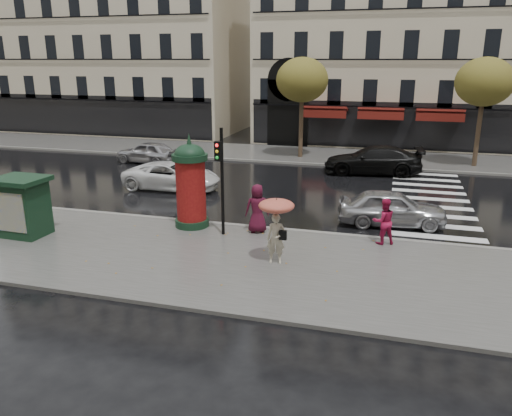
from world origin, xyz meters
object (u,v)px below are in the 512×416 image
(man_burgundy, at_px, (257,208))
(car_silver, at_px, (392,208))
(car_black, at_px, (373,160))
(woman_umbrella, at_px, (276,220))
(woman_red, at_px, (384,221))
(car_white, at_px, (172,176))
(newsstand, at_px, (23,206))
(morris_column, at_px, (191,182))
(car_far_silver, at_px, (148,152))
(traffic_light, at_px, (221,172))

(man_burgundy, distance_m, car_silver, 5.59)
(car_black, bearing_deg, woman_umbrella, -14.99)
(woman_red, relative_size, car_white, 0.34)
(woman_umbrella, xyz_separation_m, newsstand, (-9.72, 0.04, -0.31))
(morris_column, height_order, car_black, morris_column)
(woman_umbrella, xyz_separation_m, morris_column, (-4.10, 2.75, 0.32))
(car_white, xyz_separation_m, car_far_silver, (-4.41, 5.76, 0.01))
(traffic_light, bearing_deg, car_white, 128.34)
(car_far_silver, bearing_deg, car_black, 99.53)
(man_burgundy, bearing_deg, woman_umbrella, 95.89)
(car_silver, bearing_deg, woman_umbrella, 139.92)
(woman_umbrella, relative_size, newsstand, 0.99)
(traffic_light, bearing_deg, car_black, 69.20)
(man_burgundy, relative_size, car_white, 0.37)
(car_white, bearing_deg, woman_red, -117.27)
(morris_column, bearing_deg, traffic_light, -24.19)
(woman_umbrella, relative_size, traffic_light, 0.55)
(morris_column, height_order, newsstand, morris_column)
(man_burgundy, xyz_separation_m, traffic_light, (-1.19, -0.68, 1.51))
(woman_red, relative_size, car_far_silver, 0.40)
(woman_red, distance_m, traffic_light, 6.13)
(morris_column, relative_size, car_far_silver, 0.89)
(morris_column, bearing_deg, woman_umbrella, -33.88)
(car_silver, xyz_separation_m, car_black, (-1.27, 9.48, 0.08))
(woman_umbrella, bearing_deg, newsstand, 179.74)
(woman_red, height_order, car_white, woman_red)
(car_far_silver, bearing_deg, woman_red, 59.82)
(car_black, bearing_deg, car_silver, 1.29)
(woman_red, height_order, traffic_light, traffic_light)
(newsstand, bearing_deg, car_silver, 21.89)
(woman_umbrella, relative_size, car_far_silver, 0.53)
(man_burgundy, relative_size, car_silver, 0.43)
(traffic_light, xyz_separation_m, car_white, (-4.95, 6.26, -1.86))
(woman_red, distance_m, morris_column, 7.44)
(newsstand, xyz_separation_m, car_black, (11.98, 14.81, -0.45))
(car_far_silver, bearing_deg, man_burgundy, 49.43)
(traffic_light, height_order, car_black, traffic_light)
(car_silver, relative_size, car_black, 0.77)
(morris_column, relative_size, car_silver, 0.86)
(car_white, bearing_deg, newsstand, 165.31)
(newsstand, bearing_deg, car_black, 51.03)
(woman_red, height_order, car_far_silver, woman_red)
(woman_red, distance_m, car_white, 12.18)
(traffic_light, distance_m, car_far_silver, 15.35)
(newsstand, height_order, car_white, newsstand)
(newsstand, relative_size, car_white, 0.44)
(traffic_light, distance_m, newsstand, 7.52)
(morris_column, distance_m, traffic_light, 1.78)
(car_far_silver, bearing_deg, woman_umbrella, 46.79)
(car_white, height_order, car_black, car_black)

